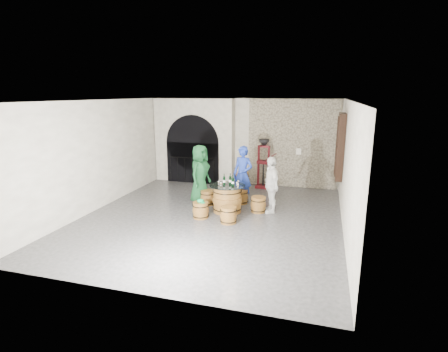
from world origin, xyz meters
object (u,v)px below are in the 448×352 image
(barrel_stool_right, at_px, (258,204))
(side_barrel, at_px, (242,182))
(barrel_table, at_px, (227,199))
(person_green, at_px, (200,174))
(wine_bottle_right, at_px, (230,180))
(wine_bottle_left, at_px, (224,180))
(corking_press, at_px, (264,160))
(person_white, at_px, (271,185))
(barrel_stool_far, at_px, (241,196))
(person_blue, at_px, (243,175))
(barrel_stool_near_right, at_px, (228,215))
(barrel_stool_near_left, at_px, (201,210))
(barrel_stool_left, at_px, (207,198))
(wine_bottle_center, at_px, (233,182))

(barrel_stool_right, relative_size, side_barrel, 0.69)
(barrel_table, distance_m, person_green, 1.36)
(wine_bottle_right, bearing_deg, person_green, 154.69)
(wine_bottle_left, bearing_deg, barrel_stool_right, 11.64)
(side_barrel, bearing_deg, corking_press, 41.75)
(person_white, bearing_deg, barrel_table, -101.80)
(barrel_table, bearing_deg, wine_bottle_right, 68.76)
(barrel_stool_far, distance_m, wine_bottle_right, 1.05)
(person_green, bearing_deg, barrel_table, -111.16)
(person_blue, relative_size, wine_bottle_right, 5.56)
(barrel_stool_near_right, xyz_separation_m, person_green, (-1.35, 1.53, 0.69))
(wine_bottle_right, bearing_deg, corking_press, 79.73)
(person_blue, xyz_separation_m, person_white, (0.99, -0.66, -0.08))
(barrel_stool_far, bearing_deg, barrel_table, -102.90)
(barrel_stool_right, bearing_deg, barrel_stool_near_left, -146.92)
(barrel_stool_near_left, relative_size, person_green, 0.25)
(barrel_stool_left, relative_size, person_green, 0.25)
(side_barrel, bearing_deg, barrel_stool_near_right, -83.31)
(barrel_stool_near_left, relative_size, corking_press, 0.26)
(person_white, bearing_deg, barrel_stool_right, -101.80)
(wine_bottle_left, bearing_deg, corking_press, 77.11)
(barrel_stool_near_left, distance_m, corking_press, 3.87)
(barrel_stool_right, height_order, wine_bottle_right, wine_bottle_right)
(barrel_stool_right, relative_size, wine_bottle_right, 1.41)
(barrel_stool_left, relative_size, wine_bottle_center, 1.41)
(barrel_stool_near_right, distance_m, wine_bottle_right, 1.24)
(barrel_stool_far, relative_size, person_blue, 0.25)
(wine_bottle_center, bearing_deg, wine_bottle_left, 165.61)
(barrel_stool_left, bearing_deg, wine_bottle_center, -28.62)
(barrel_stool_near_right, relative_size, person_blue, 0.25)
(barrel_table, distance_m, barrel_stool_near_left, 0.93)
(barrel_stool_far, height_order, barrel_stool_near_right, same)
(side_barrel, relative_size, corking_press, 0.37)
(person_green, height_order, wine_bottle_left, person_green)
(barrel_stool_right, bearing_deg, barrel_stool_near_right, -118.69)
(barrel_stool_near_right, relative_size, barrel_stool_near_left, 1.00)
(barrel_table, xyz_separation_m, barrel_stool_left, (-0.77, 0.48, -0.17))
(barrel_stool_near_right, relative_size, person_green, 0.25)
(barrel_stool_right, bearing_deg, barrel_stool_far, 136.05)
(barrel_table, distance_m, barrel_stool_near_right, 0.93)
(person_green, distance_m, person_blue, 1.34)
(barrel_stool_near_left, relative_size, wine_bottle_left, 1.41)
(person_green, xyz_separation_m, person_white, (2.29, -0.34, -0.10))
(person_white, bearing_deg, corking_press, 167.65)
(wine_bottle_center, bearing_deg, side_barrel, 96.56)
(wine_bottle_right, distance_m, side_barrel, 2.28)
(barrel_table, relative_size, person_green, 0.57)
(barrel_stool_near_left, bearing_deg, side_barrel, 81.16)
(barrel_stool_left, bearing_deg, wine_bottle_right, -22.80)
(barrel_stool_right, bearing_deg, corking_press, 96.94)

